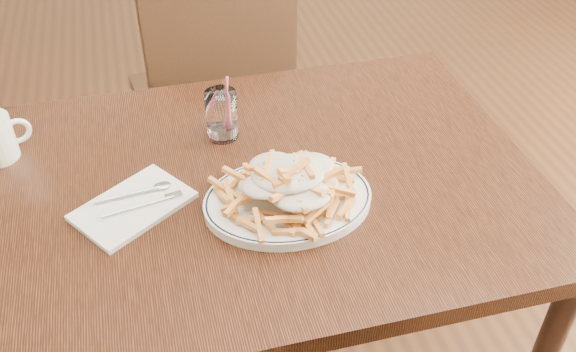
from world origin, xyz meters
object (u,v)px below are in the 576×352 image
object	(u,v)px
loaded_fries	(288,179)
water_glass	(222,117)
chair_far	(216,89)
fries_plate	(288,200)
table	(238,211)

from	to	relation	value
loaded_fries	water_glass	world-z (taller)	water_glass
chair_far	fries_plate	xyz separation A→B (m)	(0.02, -0.82, 0.23)
table	chair_far	size ratio (longest dim) A/B	1.29
fries_plate	chair_far	bearing A→B (deg)	91.31
table	loaded_fries	distance (m)	0.19
chair_far	water_glass	xyz separation A→B (m)	(-0.06, -0.56, 0.27)
table	chair_far	world-z (taller)	chair_far
loaded_fries	fries_plate	bearing A→B (deg)	135.00
fries_plate	loaded_fries	distance (m)	0.05
loaded_fries	water_glass	size ratio (longest dim) A/B	2.11
chair_far	loaded_fries	xyz separation A→B (m)	(0.02, -0.82, 0.28)
table	fries_plate	bearing A→B (deg)	-48.21
fries_plate	water_glass	distance (m)	0.27
chair_far	water_glass	size ratio (longest dim) A/B	6.32
fries_plate	water_glass	world-z (taller)	water_glass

